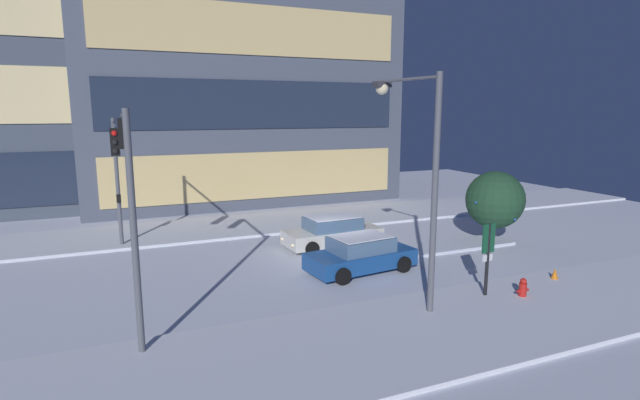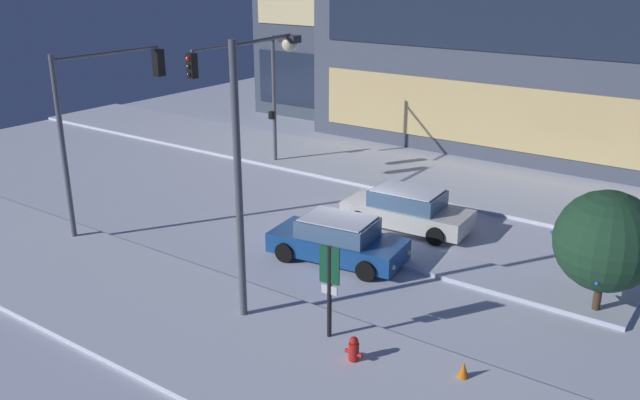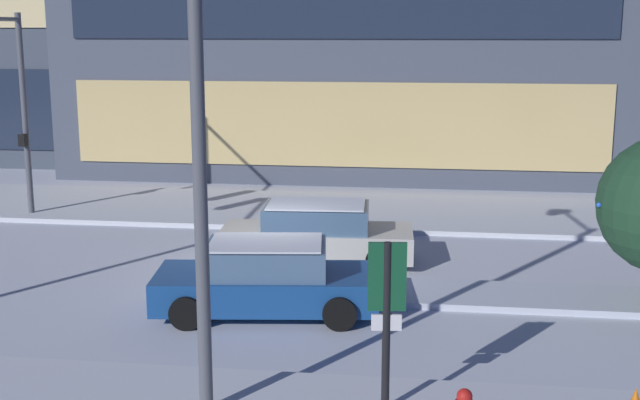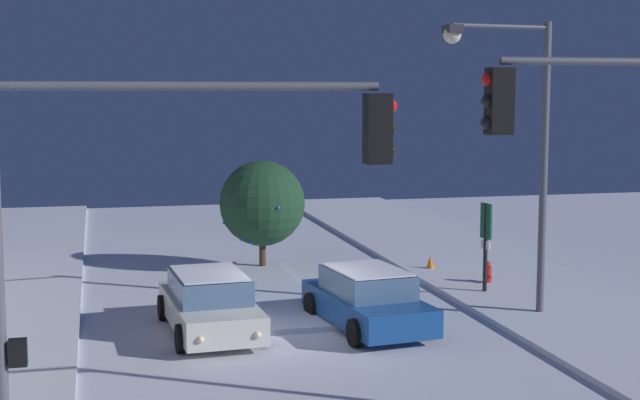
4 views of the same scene
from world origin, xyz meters
The scene contains 15 objects.
ground centered at (0.00, 0.00, 0.00)m, with size 52.00×52.00×0.00m, color silver.
curb_strip_near centered at (0.00, -7.65, 0.07)m, with size 52.00×5.20×0.14m, color silver.
curb_strip_far centered at (0.00, 7.65, 0.07)m, with size 52.00×5.20×0.14m, color silver.
median_strip centered at (4.76, -0.38, 0.07)m, with size 9.00×1.80×0.14m, color silver.
office_tower_main centered at (0.18, 18.08, 11.42)m, with size 21.52×12.15×22.84m.
office_tower_secondary centered at (-11.53, 19.91, 9.80)m, with size 10.79×11.41×19.61m.
car_near centered at (0.41, -1.89, 0.71)m, with size 4.69×2.51×1.49m.
car_far centered at (0.90, 1.95, 0.71)m, with size 4.86×2.30×1.49m.
traffic_light_corner_near_left centered at (-8.19, -3.98, 4.56)m, with size 0.32×4.89×6.51m.
traffic_light_corner_far_left centered at (-8.46, 3.69, 4.27)m, with size 0.32×5.59×6.13m.
street_lamp_arched centered at (0.34, -5.77, 4.96)m, with size 0.75×3.03×7.58m.
fire_hydrant centered at (4.17, -6.77, 0.38)m, with size 0.48×0.26×0.78m.
parking_info_sign centered at (3.04, -6.20, 1.71)m, with size 0.55×0.12×2.68m.
decorated_tree_median centered at (8.33, -0.69, 2.21)m, with size 2.83×2.79×3.61m.
construction_cone centered at (6.65, -5.90, 0.28)m, with size 0.36×0.36×0.55m, color orange.
Camera 1 is at (-8.52, -18.83, 6.43)m, focal length 27.46 mm.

